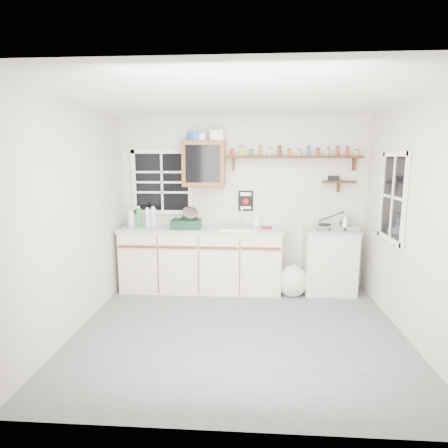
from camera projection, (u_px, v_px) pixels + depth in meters
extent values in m
cube|color=#535356|center=(239.00, 330.00, 4.20)|extent=(3.60, 3.20, 0.02)
cube|color=white|center=(240.00, 97.00, 3.77)|extent=(3.60, 3.20, 0.02)
cube|color=#BBB7A8|center=(75.00, 218.00, 4.11)|extent=(0.02, 3.20, 2.50)
cube|color=#BBB7A8|center=(414.00, 222.00, 3.87)|extent=(0.02, 3.20, 2.50)
cube|color=#BBB7A8|center=(242.00, 203.00, 5.57)|extent=(3.60, 0.02, 2.50)
cube|color=#BBB7A8|center=(233.00, 260.00, 2.41)|extent=(3.60, 0.02, 2.50)
cube|color=beige|center=(201.00, 260.00, 5.44)|extent=(2.27, 0.60, 0.88)
cube|color=#ACAEB4|center=(201.00, 229.00, 5.36)|extent=(2.31, 0.62, 0.04)
cube|color=brown|center=(137.00, 247.00, 5.15)|extent=(0.53, 0.02, 0.03)
cube|color=brown|center=(178.00, 247.00, 5.11)|extent=(0.53, 0.02, 0.03)
cube|color=brown|center=(219.00, 248.00, 5.07)|extent=(0.53, 0.02, 0.03)
cube|color=brown|center=(261.00, 249.00, 5.04)|extent=(0.53, 0.02, 0.03)
cube|color=#B4B5AE|center=(329.00, 262.00, 5.35)|extent=(0.70, 0.55, 0.88)
cube|color=#ACAEB4|center=(330.00, 231.00, 5.27)|extent=(0.73, 0.57, 0.03)
cube|color=#B0B0B5|center=(238.00, 228.00, 5.32)|extent=(0.52, 0.44, 0.03)
cylinder|color=#B0B0B5|center=(242.00, 217.00, 5.46)|extent=(0.02, 0.02, 0.28)
cylinder|color=#B0B0B5|center=(242.00, 208.00, 5.37)|extent=(0.02, 0.14, 0.02)
cube|color=#5E3017|center=(204.00, 164.00, 5.35)|extent=(0.60, 0.30, 0.65)
cube|color=black|center=(203.00, 164.00, 5.19)|extent=(0.48, 0.02, 0.52)
cylinder|color=#1B49B2|center=(195.00, 137.00, 5.29)|extent=(0.24, 0.24, 0.11)
cube|color=white|center=(217.00, 135.00, 5.27)|extent=(0.18, 0.15, 0.14)
cylinder|color=white|center=(202.00, 137.00, 5.24)|extent=(0.12, 0.12, 0.10)
cube|color=#311B0D|center=(294.00, 157.00, 5.31)|extent=(1.91, 0.18, 0.04)
cube|color=#311B0D|center=(234.00, 164.00, 5.42)|extent=(0.03, 0.10, 0.18)
cube|color=#311B0D|center=(354.00, 164.00, 5.31)|extent=(0.03, 0.10, 0.18)
cylinder|color=red|center=(232.00, 153.00, 5.36)|extent=(0.06, 0.06, 0.08)
cylinder|color=black|center=(232.00, 150.00, 5.35)|extent=(0.05, 0.05, 0.02)
cylinder|color=gold|center=(242.00, 151.00, 5.34)|extent=(0.05, 0.05, 0.13)
cylinder|color=black|center=(242.00, 146.00, 5.33)|extent=(0.05, 0.05, 0.02)
cylinder|color=#267226|center=(251.00, 153.00, 5.34)|extent=(0.06, 0.06, 0.08)
cylinder|color=black|center=(251.00, 150.00, 5.33)|extent=(0.05, 0.05, 0.02)
cylinder|color=#99591E|center=(260.00, 151.00, 5.33)|extent=(0.05, 0.05, 0.13)
cylinder|color=black|center=(261.00, 146.00, 5.31)|extent=(0.04, 0.04, 0.02)
cylinder|color=silver|center=(270.00, 152.00, 5.32)|extent=(0.05, 0.05, 0.10)
cylinder|color=black|center=(270.00, 148.00, 5.31)|extent=(0.04, 0.04, 0.02)
cylinder|color=#4C2614|center=(279.00, 151.00, 5.31)|extent=(0.06, 0.06, 0.13)
cylinder|color=black|center=(280.00, 146.00, 5.30)|extent=(0.05, 0.05, 0.02)
cylinder|color=#B24C19|center=(289.00, 153.00, 5.30)|extent=(0.05, 0.05, 0.08)
cylinder|color=black|center=(289.00, 149.00, 5.30)|extent=(0.04, 0.04, 0.02)
cylinder|color=gold|center=(299.00, 153.00, 5.30)|extent=(0.05, 0.05, 0.08)
cylinder|color=black|center=(299.00, 149.00, 5.29)|extent=(0.04, 0.04, 0.02)
cylinder|color=#334C8C|center=(308.00, 151.00, 5.28)|extent=(0.05, 0.05, 0.12)
cylinder|color=black|center=(308.00, 146.00, 5.27)|extent=(0.04, 0.04, 0.02)
cylinder|color=maroon|center=(318.00, 152.00, 5.28)|extent=(0.06, 0.06, 0.09)
cylinder|color=black|center=(318.00, 149.00, 5.27)|extent=(0.05, 0.05, 0.02)
cylinder|color=#BF8C3F|center=(328.00, 152.00, 5.27)|extent=(0.04, 0.04, 0.09)
cylinder|color=black|center=(328.00, 148.00, 5.26)|extent=(0.04, 0.04, 0.02)
cylinder|color=brown|center=(337.00, 151.00, 5.26)|extent=(0.05, 0.05, 0.12)
cylinder|color=black|center=(338.00, 147.00, 5.25)|extent=(0.04, 0.04, 0.02)
cylinder|color=red|center=(347.00, 152.00, 5.25)|extent=(0.05, 0.05, 0.11)
cylinder|color=black|center=(347.00, 147.00, 5.24)|extent=(0.04, 0.04, 0.02)
cylinder|color=gold|center=(357.00, 153.00, 5.24)|extent=(0.05, 0.05, 0.08)
cylinder|color=black|center=(357.00, 149.00, 5.23)|extent=(0.05, 0.05, 0.02)
cube|color=#311B0D|center=(339.00, 182.00, 5.34)|extent=(0.45, 0.15, 0.03)
cube|color=#311B0D|center=(338.00, 187.00, 5.39)|extent=(0.03, 0.08, 0.14)
cube|color=black|center=(334.00, 178.00, 5.33)|extent=(0.14, 0.10, 0.07)
cube|color=black|center=(246.00, 201.00, 5.54)|extent=(0.22, 0.01, 0.30)
cube|color=white|center=(246.00, 194.00, 5.52)|extent=(0.16, 0.00, 0.05)
cylinder|color=#A50C0C|center=(246.00, 202.00, 5.53)|extent=(0.09, 0.01, 0.09)
cube|color=white|center=(246.00, 208.00, 5.55)|extent=(0.16, 0.00, 0.04)
cube|color=black|center=(162.00, 182.00, 5.57)|extent=(0.85, 0.02, 0.90)
cube|color=silver|center=(162.00, 182.00, 5.57)|extent=(0.93, 0.03, 0.98)
cube|color=black|center=(393.00, 197.00, 4.38)|extent=(0.02, 0.70, 1.00)
cube|color=silver|center=(393.00, 197.00, 4.38)|extent=(0.03, 0.78, 1.08)
cylinder|color=silver|center=(131.00, 219.00, 5.38)|extent=(0.09, 0.09, 0.24)
cylinder|color=white|center=(131.00, 210.00, 5.36)|extent=(0.05, 0.05, 0.03)
cylinder|color=#27753A|center=(139.00, 218.00, 5.37)|extent=(0.07, 0.07, 0.28)
cylinder|color=white|center=(138.00, 207.00, 5.35)|extent=(0.04, 0.04, 0.03)
cylinder|color=silver|center=(148.00, 218.00, 5.45)|extent=(0.08, 0.08, 0.25)
cylinder|color=white|center=(147.00, 209.00, 5.42)|extent=(0.05, 0.05, 0.03)
cylinder|color=silver|center=(153.00, 217.00, 5.44)|extent=(0.08, 0.08, 0.26)
cylinder|color=white|center=(153.00, 207.00, 5.41)|extent=(0.05, 0.05, 0.03)
cube|color=#10311C|center=(186.00, 224.00, 5.30)|extent=(0.42, 0.32, 0.12)
cylinder|color=#B0B0B5|center=(190.00, 215.00, 5.28)|extent=(0.31, 0.33, 0.25)
imported|color=silver|center=(256.00, 219.00, 5.50)|extent=(0.11, 0.11, 0.21)
cube|color=maroon|center=(266.00, 228.00, 5.30)|extent=(0.17, 0.16, 0.02)
cube|color=#B0B0B5|center=(335.00, 227.00, 5.24)|extent=(0.59, 0.32, 0.07)
cylinder|color=black|center=(324.00, 224.00, 5.24)|extent=(0.18, 0.18, 0.01)
cylinder|color=black|center=(345.00, 225.00, 5.22)|extent=(0.18, 0.18, 0.01)
cylinder|color=#B0B0B5|center=(346.00, 221.00, 5.21)|extent=(0.18, 0.18, 0.11)
cylinder|color=black|center=(331.00, 217.00, 5.31)|extent=(0.35, 0.13, 0.18)
ellipsoid|color=silver|center=(292.00, 281.00, 5.23)|extent=(0.43, 0.38, 0.45)
cone|color=silver|center=(294.00, 267.00, 5.20)|extent=(0.12, 0.12, 0.12)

